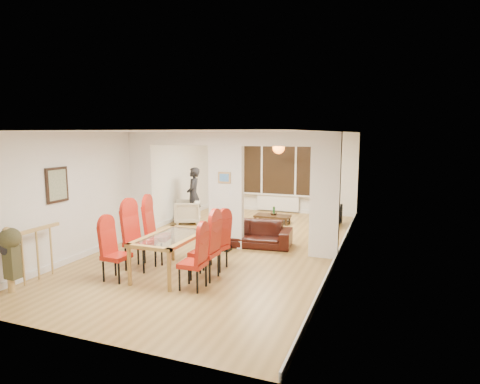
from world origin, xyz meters
The scene contains 24 objects.
floor centered at (0.00, 0.00, 0.00)m, with size 5.00×9.00×0.01m, color #A17B40.
room_walls centered at (0.00, 0.00, 1.30)m, with size 5.00×9.00×2.60m, color silver, non-canonical shape.
divider_wall centered at (0.00, 0.00, 1.30)m, with size 5.00×0.18×2.60m, color white.
bay_window_blinds centered at (0.00, 4.44, 1.50)m, with size 3.00×0.08×1.80m, color black.
radiator centered at (0.00, 4.40, 0.30)m, with size 1.40×0.08×0.50m, color white.
pendant_light centered at (0.30, 3.30, 2.15)m, with size 0.36×0.36×0.36m, color orange.
stair_newel centered at (-2.25, -3.20, 0.55)m, with size 0.40×1.20×1.10m, color tan, non-canonical shape.
wall_poster centered at (-2.47, -2.40, 1.60)m, with size 0.04×0.52×0.67m, color gray.
pillar_photo centered at (0.00, -0.10, 1.60)m, with size 0.30×0.03×0.25m, color #4C8CD8.
dining_table centered at (-0.24, -2.04, 0.36)m, with size 0.87×1.55×0.73m, color olive, non-canonical shape.
dining_chair_la centered at (-0.99, -2.63, 0.51)m, with size 0.41×0.41×1.01m, color #A41D10, non-canonical shape.
dining_chair_lb centered at (-0.94, -1.98, 0.59)m, with size 0.47×0.47×1.19m, color #A41D10, non-canonical shape.
dining_chair_lc centered at (-0.87, -1.48, 0.59)m, with size 0.47×0.47×1.19m, color #A41D10, non-canonical shape.
dining_chair_ra centered at (0.45, -2.52, 0.51)m, with size 0.40×0.40×1.01m, color #A41D10, non-canonical shape.
dining_chair_rb centered at (0.43, -2.02, 0.56)m, with size 0.45×0.45×1.12m, color #A41D10, non-canonical shape.
dining_chair_rc centered at (0.39, -1.48, 0.52)m, with size 0.41×0.41×1.04m, color #A41D10, non-canonical shape.
sofa centered at (0.43, 0.30, 0.29)m, with size 1.96×0.76×0.57m, color black.
armchair centered at (-2.00, 1.86, 0.33)m, with size 0.73×0.70×0.66m, color beige.
person centered at (-1.90, 2.08, 0.80)m, with size 0.38×0.58×1.60m, color black.
television centered at (2.00, 3.03, 0.28)m, with size 0.13×0.97×0.56m, color black.
coffee_table centered at (0.30, 2.74, 0.12)m, with size 1.01×0.51×0.23m, color black, non-canonical shape.
bottle centered at (0.32, 2.79, 0.36)m, with size 0.06×0.06×0.25m, color #143F19.
bowl centered at (0.32, 2.80, 0.26)m, with size 0.20×0.20×0.05m, color black.
shoes centered at (0.10, -0.30, 0.05)m, with size 0.22×0.24×0.09m, color black, non-canonical shape.
Camera 1 is at (3.45, -8.21, 2.56)m, focal length 30.00 mm.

